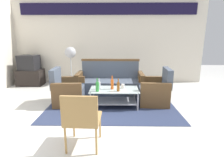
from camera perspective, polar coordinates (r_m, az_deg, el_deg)
name	(u,v)px	position (r m, az deg, el deg)	size (l,w,h in m)	color
ground_plane	(103,121)	(3.38, -2.85, -13.93)	(14.00, 14.00, 0.00)	silver
wall_back	(108,40)	(6.06, -1.19, 12.65)	(6.52, 0.19, 2.80)	silver
rug	(111,103)	(4.19, -0.19, -8.30)	(2.90, 2.17, 0.01)	#2D3856
couch	(110,84)	(4.74, -0.66, -1.73)	(1.81, 0.76, 0.96)	#4C5666
armchair_left	(68,92)	(4.25, -14.36, -4.34)	(0.74, 0.80, 0.85)	#4C5666
armchair_right	(155,92)	(4.26, 13.96, -4.28)	(0.75, 0.80, 0.85)	#4C5666
coffee_table	(114,95)	(3.96, 0.73, -5.51)	(1.10, 0.60, 0.40)	silver
bottle_brown	(118,86)	(3.75, 2.08, -2.66)	(0.06, 0.06, 0.28)	brown
bottle_clear	(99,85)	(3.88, -4.31, -2.28)	(0.07, 0.07, 0.25)	silver
bottle_orange	(112,84)	(3.89, 0.05, -1.85)	(0.07, 0.07, 0.31)	#D85919
bottle_green	(97,86)	(3.74, -4.90, -2.64)	(0.07, 0.07, 0.30)	#2D8C38
cup	(123,86)	(3.98, 3.60, -2.57)	(0.08, 0.08, 0.10)	silver
tv_stand	(31,77)	(6.35, -25.43, 0.32)	(0.80, 0.50, 0.52)	black
television	(29,63)	(6.27, -25.87, 4.79)	(0.65, 0.51, 0.48)	black
pedestal_fan	(70,55)	(5.80, -13.64, 7.68)	(0.36, 0.36, 1.27)	#2D2D33
wicker_chair	(82,117)	(2.45, -9.97, -12.42)	(0.50, 0.50, 0.84)	#AD844C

